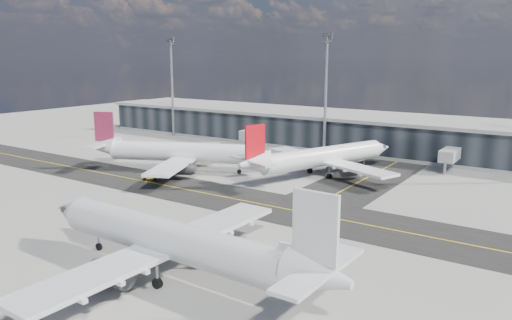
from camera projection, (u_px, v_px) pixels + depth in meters
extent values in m
plane|color=gray|center=(196.00, 200.00, 83.52)|extent=(300.00, 300.00, 0.00)
cube|color=black|center=(211.00, 194.00, 86.76)|extent=(180.00, 14.00, 0.02)
cube|color=black|center=(375.00, 173.00, 102.09)|extent=(14.00, 50.00, 0.02)
cube|color=yellow|center=(211.00, 194.00, 86.76)|extent=(180.00, 0.25, 0.01)
cube|color=yellow|center=(375.00, 173.00, 102.09)|extent=(0.25, 50.00, 0.01)
cube|color=black|center=(337.00, 134.00, 127.35)|extent=(150.00, 12.00, 8.00)
cube|color=gray|center=(337.00, 117.00, 126.45)|extent=(152.00, 13.00, 0.80)
cube|color=gray|center=(336.00, 148.00, 128.09)|extent=(150.00, 12.20, 0.80)
cube|color=gray|center=(254.00, 133.00, 131.89)|extent=(3.00, 10.00, 2.40)
cylinder|color=gray|center=(244.00, 145.00, 128.30)|extent=(0.60, 0.60, 2.40)
cube|color=gray|center=(451.00, 154.00, 104.56)|extent=(3.00, 10.00, 2.40)
cylinder|color=gray|center=(445.00, 169.00, 100.97)|extent=(0.60, 0.60, 2.40)
cylinder|color=gray|center=(172.00, 89.00, 146.95)|extent=(0.70, 0.70, 28.00)
cube|color=#2D2D30|center=(170.00, 40.00, 144.03)|extent=(2.50, 0.50, 1.40)
cylinder|color=gray|center=(326.00, 97.00, 119.61)|extent=(0.70, 0.70, 28.00)
cube|color=#2D2D30|center=(327.00, 36.00, 116.70)|extent=(2.50, 0.50, 1.40)
cylinder|color=white|center=(182.00, 152.00, 103.44)|extent=(29.56, 15.54, 4.05)
cone|color=white|center=(264.00, 155.00, 100.20)|extent=(6.24, 5.70, 4.05)
cone|color=white|center=(103.00, 146.00, 106.65)|extent=(7.17, 6.09, 4.05)
cube|color=white|center=(187.00, 157.00, 103.46)|extent=(18.04, 33.69, 0.51)
cylinder|color=#2D2D30|center=(200.00, 157.00, 109.33)|extent=(4.82, 3.80, 2.33)
cylinder|color=#2D2D30|center=(182.00, 169.00, 97.66)|extent=(4.82, 3.80, 2.33)
cube|color=silver|center=(200.00, 153.00, 109.17)|extent=(2.02, 1.16, 0.81)
cube|color=silver|center=(182.00, 165.00, 97.50)|extent=(2.02, 1.16, 0.81)
cube|color=maroon|center=(104.00, 127.00, 105.69)|extent=(4.10, 2.07, 6.28)
cube|color=white|center=(103.00, 143.00, 106.53)|extent=(7.33, 12.30, 0.35)
cube|color=#2D2D30|center=(261.00, 153.00, 100.22)|extent=(2.73, 2.84, 0.71)
cylinder|color=gray|center=(239.00, 168.00, 101.74)|extent=(0.32, 0.32, 2.03)
cylinder|color=black|center=(239.00, 171.00, 101.89)|extent=(0.98, 0.68, 0.91)
cylinder|color=black|center=(183.00, 165.00, 107.27)|extent=(1.22, 0.90, 1.11)
cylinder|color=black|center=(173.00, 171.00, 101.43)|extent=(1.22, 0.90, 1.11)
cylinder|color=white|center=(323.00, 156.00, 99.74)|extent=(14.49, 28.56, 3.90)
cone|color=white|center=(380.00, 148.00, 108.85)|extent=(5.43, 5.97, 3.90)
cone|color=white|center=(253.00, 164.00, 90.25)|extent=(5.79, 6.87, 3.90)
cube|color=white|center=(327.00, 161.00, 100.48)|extent=(32.54, 16.85, 0.49)
cylinder|color=#2D2D30|center=(312.00, 160.00, 105.96)|extent=(3.60, 4.63, 2.24)
cylinder|color=#2D2D30|center=(351.00, 171.00, 96.50)|extent=(3.60, 4.63, 2.24)
cube|color=silver|center=(312.00, 157.00, 105.80)|extent=(1.09, 1.95, 0.78)
cube|color=silver|center=(351.00, 167.00, 96.34)|extent=(1.09, 1.95, 0.78)
cube|color=red|center=(255.00, 141.00, 89.68)|extent=(1.93, 3.96, 6.04)
cube|color=white|center=(253.00, 161.00, 90.13)|extent=(11.86, 6.88, 0.34)
cube|color=#2D2D30|center=(379.00, 146.00, 108.50)|extent=(2.71, 2.61, 0.68)
cylinder|color=gray|center=(364.00, 163.00, 106.73)|extent=(0.30, 0.30, 1.95)
cylinder|color=black|center=(364.00, 166.00, 106.88)|extent=(0.64, 0.94, 0.88)
cylinder|color=black|center=(310.00, 171.00, 102.26)|extent=(0.85, 1.18, 1.07)
cylinder|color=black|center=(329.00, 176.00, 97.53)|extent=(0.85, 1.18, 1.07)
cylinder|color=silver|center=(170.00, 240.00, 53.96)|extent=(31.20, 4.80, 4.15)
cone|color=silver|center=(71.00, 211.00, 63.90)|extent=(5.27, 4.26, 4.15)
cone|color=silver|center=(319.00, 276.00, 43.60)|extent=(6.31, 4.28, 4.15)
cube|color=silver|center=(164.00, 247.00, 54.76)|extent=(5.92, 35.37, 0.52)
cylinder|color=#2D2D30|center=(113.00, 274.00, 50.59)|extent=(4.41, 2.48, 2.39)
cylinder|color=#2D2D30|center=(195.00, 238.00, 60.56)|extent=(4.41, 2.48, 2.39)
cube|color=silver|center=(112.00, 266.00, 50.42)|extent=(2.08, 0.46, 0.83)
cube|color=silver|center=(195.00, 231.00, 60.39)|extent=(2.08, 0.46, 0.83)
cube|color=silver|center=(315.00, 228.00, 43.00)|extent=(4.37, 0.56, 6.43)
cube|color=silver|center=(320.00, 269.00, 43.47)|extent=(3.16, 12.51, 0.36)
cube|color=#2D2D30|center=(74.00, 209.00, 63.52)|extent=(2.12, 2.33, 0.73)
cylinder|color=gray|center=(99.00, 241.00, 61.57)|extent=(0.25, 0.25, 2.07)
cylinder|color=black|center=(99.00, 247.00, 61.73)|extent=(0.94, 0.38, 0.93)
cylinder|color=black|center=(157.00, 283.00, 51.62)|extent=(1.15, 0.54, 1.14)
cylinder|color=black|center=(198.00, 263.00, 56.60)|extent=(1.15, 0.54, 1.14)
cube|color=#E0A80B|center=(151.00, 176.00, 96.41)|extent=(3.33, 2.92, 0.71)
cube|color=#E0A80B|center=(155.00, 173.00, 96.29)|extent=(1.68, 1.73, 0.92)
cube|color=black|center=(155.00, 171.00, 96.22)|extent=(1.57, 1.63, 0.26)
cylinder|color=black|center=(157.00, 178.00, 97.16)|extent=(0.73, 0.62, 0.71)
cylinder|color=black|center=(155.00, 179.00, 95.86)|extent=(0.73, 0.62, 0.71)
cylinder|color=black|center=(146.00, 178.00, 97.13)|extent=(0.73, 0.62, 0.71)
cylinder|color=black|center=(145.00, 179.00, 95.83)|extent=(0.73, 0.62, 0.71)
imported|color=white|center=(336.00, 166.00, 105.82)|extent=(2.96, 5.27, 1.39)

